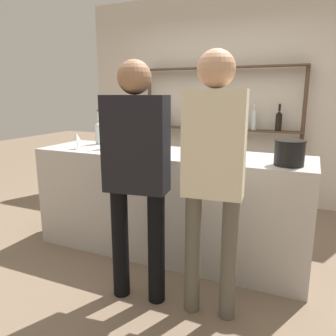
# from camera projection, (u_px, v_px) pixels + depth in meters

# --- Properties ---
(ground_plane) EXTENTS (16.00, 16.00, 0.00)m
(ground_plane) POSITION_uv_depth(u_px,v_px,m) (168.00, 250.00, 3.17)
(ground_plane) COLOR #7A6651
(bar_counter) EXTENTS (2.51, 0.67, 0.97)m
(bar_counter) POSITION_uv_depth(u_px,v_px,m) (168.00, 203.00, 3.06)
(bar_counter) COLOR #B7B2AD
(bar_counter) RESTS_ON ground_plane
(back_wall) EXTENTS (4.11, 0.12, 2.80)m
(back_wall) POSITION_uv_depth(u_px,v_px,m) (223.00, 100.00, 4.59)
(back_wall) COLOR beige
(back_wall) RESTS_ON ground_plane
(back_shelf) EXTENTS (2.19, 0.18, 1.83)m
(back_shelf) POSITION_uv_depth(u_px,v_px,m) (220.00, 114.00, 4.47)
(back_shelf) COLOR #4C3828
(back_shelf) RESTS_ON ground_plane
(counter_bottle_0) EXTENTS (0.09, 0.09, 0.36)m
(counter_bottle_0) POSITION_uv_depth(u_px,v_px,m) (99.00, 131.00, 3.42)
(counter_bottle_0) COLOR silver
(counter_bottle_0) RESTS_ON bar_counter
(counter_bottle_1) EXTENTS (0.08, 0.08, 0.36)m
(counter_bottle_1) POSITION_uv_depth(u_px,v_px,m) (137.00, 132.00, 3.30)
(counter_bottle_1) COLOR silver
(counter_bottle_1) RESTS_ON bar_counter
(counter_bottle_2) EXTENTS (0.07, 0.07, 0.37)m
(counter_bottle_2) POSITION_uv_depth(u_px,v_px,m) (108.00, 134.00, 3.13)
(counter_bottle_2) COLOR black
(counter_bottle_2) RESTS_ON bar_counter
(wine_glass) EXTENTS (0.07, 0.07, 0.15)m
(wine_glass) POSITION_uv_depth(u_px,v_px,m) (77.00, 137.00, 3.12)
(wine_glass) COLOR silver
(wine_glass) RESTS_ON bar_counter
(ice_bucket) EXTENTS (0.23, 0.23, 0.19)m
(ice_bucket) POSITION_uv_depth(u_px,v_px,m) (289.00, 153.00, 2.40)
(ice_bucket) COLOR black
(ice_bucket) RESTS_ON bar_counter
(cork_jar) EXTENTS (0.14, 0.14, 0.14)m
(cork_jar) POSITION_uv_depth(u_px,v_px,m) (163.00, 147.00, 2.80)
(cork_jar) COLOR silver
(cork_jar) RESTS_ON bar_counter
(customer_right) EXTENTS (0.39, 0.23, 1.74)m
(customer_right) POSITION_uv_depth(u_px,v_px,m) (213.00, 164.00, 2.04)
(customer_right) COLOR #575347
(customer_right) RESTS_ON ground_plane
(customer_center) EXTENTS (0.46, 0.25, 1.70)m
(customer_center) POSITION_uv_depth(u_px,v_px,m) (136.00, 166.00, 2.23)
(customer_center) COLOR black
(customer_center) RESTS_ON ground_plane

